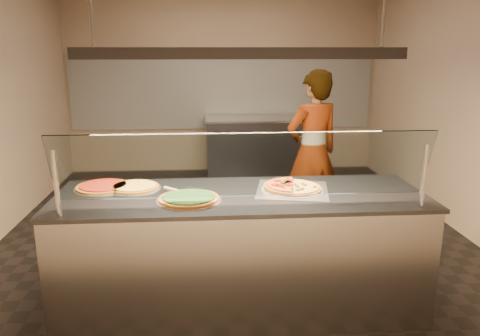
{
  "coord_description": "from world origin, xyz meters",
  "views": [
    {
      "loc": [
        -0.3,
        -4.7,
        1.98
      ],
      "look_at": [
        -0.01,
        -0.95,
        1.02
      ],
      "focal_mm": 35.0,
      "sensor_mm": 36.0,
      "label": 1
    }
  ],
  "objects": [
    {
      "name": "ground",
      "position": [
        0.0,
        0.0,
        -0.01
      ],
      "size": [
        5.0,
        6.0,
        0.02
      ],
      "primitive_type": "cube",
      "color": "black",
      "rests_on": "ground"
    },
    {
      "name": "wall_back",
      "position": [
        0.0,
        3.01,
        1.5
      ],
      "size": [
        5.0,
        0.02,
        3.0
      ],
      "primitive_type": "cube",
      "color": "#A08367",
      "rests_on": "ground"
    },
    {
      "name": "wall_front",
      "position": [
        0.0,
        -3.01,
        1.5
      ],
      "size": [
        5.0,
        0.02,
        3.0
      ],
      "primitive_type": "cube",
      "color": "#A08367",
      "rests_on": "ground"
    },
    {
      "name": "wall_right",
      "position": [
        2.51,
        0.0,
        1.5
      ],
      "size": [
        0.02,
        6.0,
        3.0
      ],
      "primitive_type": "cube",
      "color": "#A08367",
      "rests_on": "ground"
    },
    {
      "name": "tile_band",
      "position": [
        0.0,
        2.98,
        1.3
      ],
      "size": [
        4.9,
        0.02,
        1.2
      ],
      "primitive_type": "cube",
      "color": "silver",
      "rests_on": "wall_back"
    },
    {
      "name": "serving_counter",
      "position": [
        -0.04,
        -1.37,
        0.47
      ],
      "size": [
        2.75,
        0.94,
        0.93
      ],
      "color": "#B7B7BC",
      "rests_on": "ground"
    },
    {
      "name": "sneeze_guard",
      "position": [
        -0.04,
        -1.71,
        1.23
      ],
      "size": [
        2.51,
        0.18,
        0.54
      ],
      "color": "#B7B7BC",
      "rests_on": "serving_counter"
    },
    {
      "name": "perforated_tray",
      "position": [
        0.36,
        -1.32,
        0.94
      ],
      "size": [
        0.62,
        0.62,
        0.01
      ],
      "color": "silver",
      "rests_on": "serving_counter"
    },
    {
      "name": "half_pizza_pepperoni",
      "position": [
        0.25,
        -1.32,
        0.96
      ],
      "size": [
        0.3,
        0.47,
        0.05
      ],
      "color": "brown",
      "rests_on": "perforated_tray"
    },
    {
      "name": "half_pizza_sausage",
      "position": [
        0.46,
        -1.32,
        0.96
      ],
      "size": [
        0.3,
        0.47,
        0.04
      ],
      "color": "brown",
      "rests_on": "perforated_tray"
    },
    {
      "name": "pizza_spinach",
      "position": [
        -0.42,
        -1.51,
        0.95
      ],
      "size": [
        0.46,
        0.46,
        0.03
      ],
      "color": "silver",
      "rests_on": "serving_counter"
    },
    {
      "name": "pizza_cheese",
      "position": [
        -0.85,
        -1.18,
        0.94
      ],
      "size": [
        0.4,
        0.4,
        0.03
      ],
      "color": "silver",
      "rests_on": "serving_counter"
    },
    {
      "name": "pizza_tomato",
      "position": [
        -1.09,
        -1.15,
        0.94
      ],
      "size": [
        0.44,
        0.44,
        0.03
      ],
      "color": "silver",
      "rests_on": "serving_counter"
    },
    {
      "name": "pizza_spatula",
      "position": [
        -0.5,
        -1.31,
        0.96
      ],
      "size": [
        0.29,
        0.17,
        0.02
      ],
      "color": "#B7B7BC",
      "rests_on": "pizza_spinach"
    },
    {
      "name": "prep_table",
      "position": [
        0.46,
        2.55,
        0.47
      ],
      "size": [
        1.5,
        0.74,
        0.93
      ],
      "color": "#37373C",
      "rests_on": "ground"
    },
    {
      "name": "worker",
      "position": [
        0.87,
        0.23,
        0.89
      ],
      "size": [
        0.76,
        0.63,
        1.77
      ],
      "primitive_type": "imported",
      "rotation": [
        0.0,
        0.0,
        3.52
      ],
      "color": "black",
      "rests_on": "ground"
    },
    {
      "name": "heat_lamp_housing",
      "position": [
        -0.04,
        -1.37,
        1.95
      ],
      "size": [
        2.3,
        0.18,
        0.08
      ],
      "primitive_type": "cube",
      "color": "#37373C",
      "rests_on": "ceiling"
    }
  ]
}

